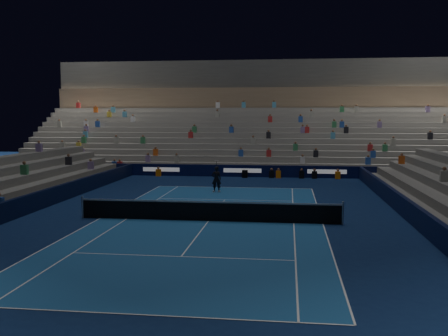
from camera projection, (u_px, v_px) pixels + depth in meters
name	position (u px, v px, depth m)	size (l,w,h in m)	color
ground	(209.00, 221.00, 24.81)	(90.00, 90.00, 0.00)	#0B1D46
court_surface	(209.00, 221.00, 24.81)	(10.97, 23.77, 0.01)	#194F8D
sponsor_barrier_far	(243.00, 171.00, 43.02)	(44.00, 0.25, 1.00)	black
sponsor_barrier_east	(416.00, 216.00, 23.55)	(0.25, 37.00, 1.00)	#081032
sponsor_barrier_west	(21.00, 207.00, 25.97)	(0.25, 37.00, 1.00)	black
grandstand_main	(251.00, 133.00, 52.01)	(44.00, 15.20, 11.20)	gray
tennis_net	(209.00, 211.00, 24.76)	(12.90, 0.10, 1.10)	#B2B2B7
tennis_player	(216.00, 179.00, 34.28)	(0.64, 0.42, 1.75)	black
broadcast_camera	(245.00, 174.00, 42.50)	(0.47, 0.92, 0.62)	black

